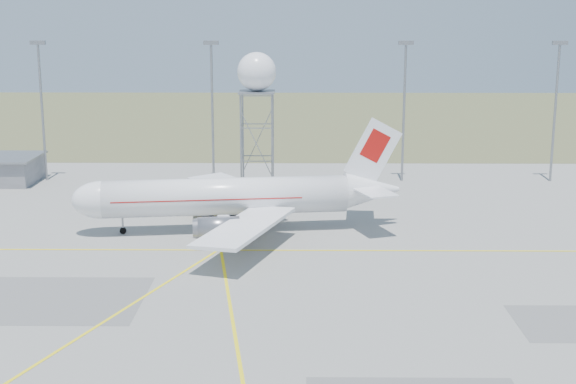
{
  "coord_description": "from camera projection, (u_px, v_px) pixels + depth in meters",
  "views": [
    {
      "loc": [
        2.29,
        -50.78,
        24.39
      ],
      "look_at": [
        1.34,
        40.0,
        4.06
      ],
      "focal_mm": 50.0,
      "sensor_mm": 36.0,
      "label": 1
    }
  ],
  "objects": [
    {
      "name": "ground",
      "position": [
        262.0,
        377.0,
        54.9
      ],
      "size": [
        400.0,
        400.0,
        0.0
      ],
      "primitive_type": "plane",
      "color": "#9E9E98",
      "rests_on": "ground"
    },
    {
      "name": "grass_strip",
      "position": [
        287.0,
        117.0,
        191.51
      ],
      "size": [
        400.0,
        120.0,
        0.03
      ],
      "primitive_type": "cube",
      "color": "#4A5C32",
      "rests_on": "ground"
    },
    {
      "name": "mast_a",
      "position": [
        41.0,
        99.0,
        117.02
      ],
      "size": [
        2.2,
        0.5,
        20.5
      ],
      "color": "gray",
      "rests_on": "ground"
    },
    {
      "name": "mast_b",
      "position": [
        212.0,
        99.0,
        116.77
      ],
      "size": [
        2.2,
        0.5,
        20.5
      ],
      "color": "gray",
      "rests_on": "ground"
    },
    {
      "name": "mast_c",
      "position": [
        404.0,
        100.0,
        116.48
      ],
      "size": [
        2.2,
        0.5,
        20.5
      ],
      "color": "gray",
      "rests_on": "ground"
    },
    {
      "name": "mast_d",
      "position": [
        556.0,
        100.0,
        116.26
      ],
      "size": [
        2.2,
        0.5,
        20.5
      ],
      "color": "gray",
      "rests_on": "ground"
    },
    {
      "name": "airliner_main",
      "position": [
        231.0,
        197.0,
        91.05
      ],
      "size": [
        37.51,
        36.21,
        12.77
      ],
      "rotation": [
        0.0,
        0.0,
        3.27
      ],
      "color": "white",
      "rests_on": "ground"
    },
    {
      "name": "radar_tower",
      "position": [
        257.0,
        114.0,
        110.36
      ],
      "size": [
        5.31,
        5.31,
        19.21
      ],
      "color": "gray",
      "rests_on": "ground"
    },
    {
      "name": "fire_truck",
      "position": [
        218.0,
        200.0,
        99.32
      ],
      "size": [
        9.21,
        5.52,
        3.49
      ],
      "rotation": [
        0.0,
        0.0,
        -0.3
      ],
      "color": "gold",
      "rests_on": "ground"
    }
  ]
}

